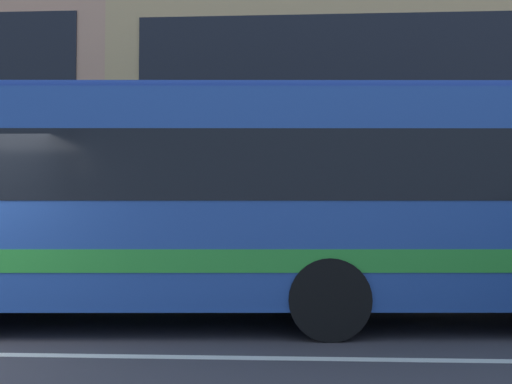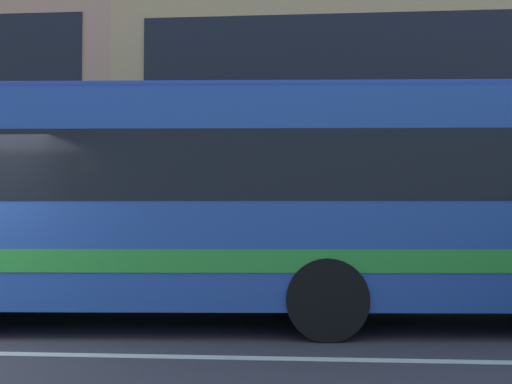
% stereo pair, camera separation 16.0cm
% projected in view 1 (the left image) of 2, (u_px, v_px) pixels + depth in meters
% --- Properties ---
extents(apartment_block_right, '(22.76, 8.38, 9.79)m').
position_uv_depth(apartment_block_right, '(493.00, 111.00, 18.46)').
color(apartment_block_right, tan).
rests_on(apartment_block_right, ground_plane).
extents(transit_bus, '(10.64, 3.18, 3.21)m').
position_uv_depth(transit_bus, '(273.00, 198.00, 8.19)').
color(transit_bus, '#264B9B').
rests_on(transit_bus, ground_plane).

